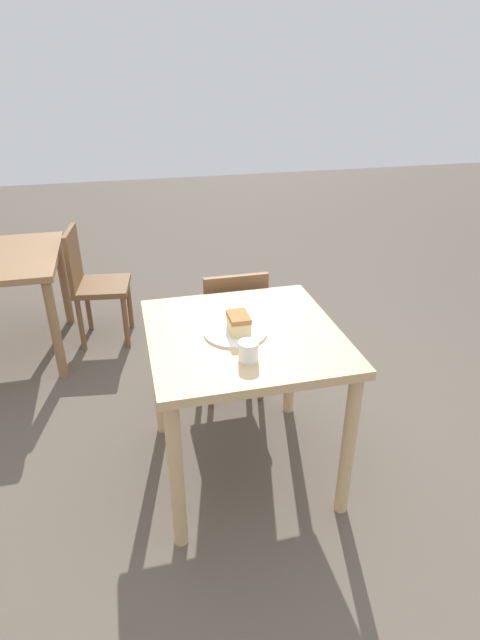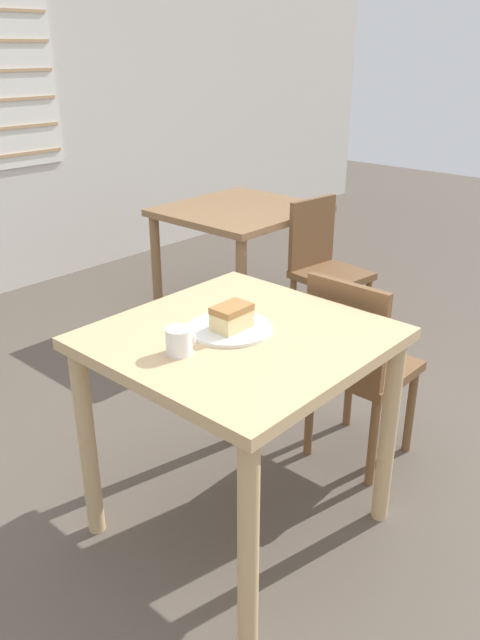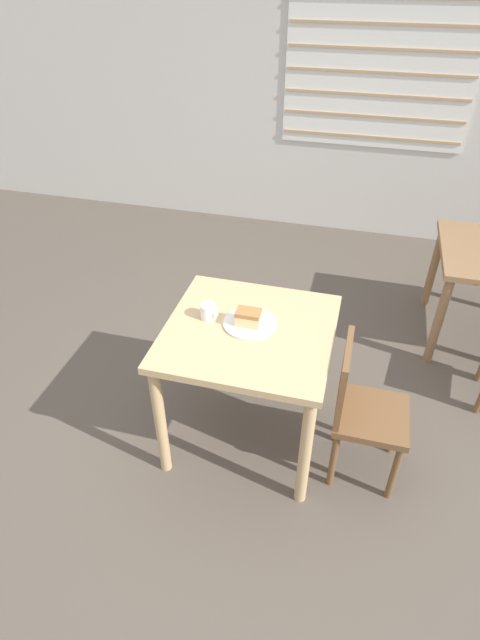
{
  "view_description": "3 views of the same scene",
  "coord_description": "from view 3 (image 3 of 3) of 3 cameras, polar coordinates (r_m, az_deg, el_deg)",
  "views": [
    {
      "loc": [
        -1.87,
        0.65,
        1.83
      ],
      "look_at": [
        -0.07,
        0.21,
        0.86
      ],
      "focal_mm": 28.0,
      "sensor_mm": 36.0,
      "label": 1
    },
    {
      "loc": [
        -1.37,
        -1.03,
        1.62
      ],
      "look_at": [
        -0.05,
        0.16,
        0.84
      ],
      "focal_mm": 35.0,
      "sensor_mm": 36.0,
      "label": 2
    },
    {
      "loc": [
        0.44,
        -1.75,
        2.32
      ],
      "look_at": [
        -0.07,
        0.17,
        0.83
      ],
      "focal_mm": 28.0,
      "sensor_mm": 36.0,
      "label": 3
    }
  ],
  "objects": [
    {
      "name": "wall_back",
      "position": [
        4.88,
        10.61,
        25.62
      ],
      "size": [
        10.0,
        0.09,
        2.8
      ],
      "color": "beige",
      "rests_on": "ground_plane"
    },
    {
      "name": "ground_plane",
      "position": [
        2.94,
        0.51,
        -15.24
      ],
      "size": [
        14.0,
        14.0,
        0.0
      ],
      "primitive_type": "plane",
      "color": "brown"
    },
    {
      "name": "chair_near_window",
      "position": [
        2.63,
        13.63,
        -9.73
      ],
      "size": [
        0.37,
        0.37,
        0.83
      ],
      "rotation": [
        0.0,
        0.0,
        1.57
      ],
      "color": "brown",
      "rests_on": "ground_plane"
    },
    {
      "name": "dining_table_near",
      "position": [
        2.59,
        1.02,
        -3.2
      ],
      "size": [
        0.85,
        0.83,
        0.77
      ],
      "color": "tan",
      "rests_on": "ground_plane"
    },
    {
      "name": "cake_slice",
      "position": [
        2.5,
        0.96,
        0.3
      ],
      "size": [
        0.12,
        0.09,
        0.08
      ],
      "color": "#E5CC89",
      "rests_on": "plate"
    },
    {
      "name": "plate",
      "position": [
        2.54,
        1.14,
        -0.37
      ],
      "size": [
        0.27,
        0.27,
        0.01
      ],
      "color": "white",
      "rests_on": "dining_table_near"
    },
    {
      "name": "coffee_mug",
      "position": [
        2.57,
        -3.61,
        1.0
      ],
      "size": [
        0.09,
        0.08,
        0.08
      ],
      "color": "white",
      "rests_on": "dining_table_near"
    }
  ]
}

